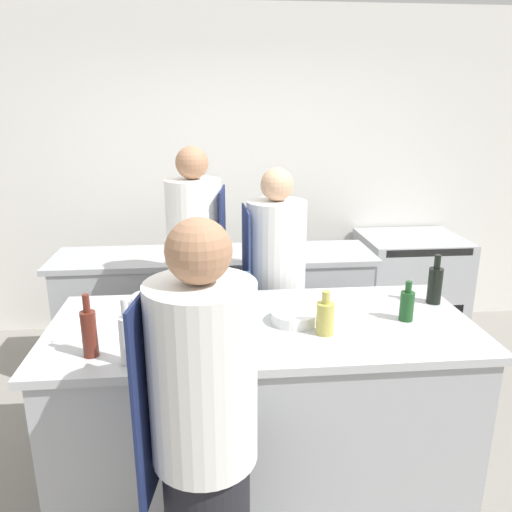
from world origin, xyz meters
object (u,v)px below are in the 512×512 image
chef_at_stove (197,285)px  bottle_wine (435,284)px  bottle_olive_oil (89,332)px  bowl_wooden_salad (186,341)px  chef_at_prep_near (204,440)px  oven_range (408,286)px  bowl_prep_small (151,301)px  bottle_cooking_oil (325,317)px  bowl_ceramic_blue (295,317)px  bowl_mixing_large (248,346)px  bottle_vinegar (247,293)px  chef_at_pass_far (275,293)px  bottle_sauce (407,305)px  bottle_water (127,338)px

chef_at_stove → bottle_wine: size_ratio=6.31×
bottle_olive_oil → bowl_wooden_salad: (0.41, 0.04, -0.09)m
chef_at_prep_near → bottle_olive_oil: size_ratio=5.72×
oven_range → bowl_prep_small: size_ratio=4.40×
bottle_cooking_oil → bowl_ceramic_blue: bottle_cooking_oil is taller
bottle_cooking_oil → bowl_prep_small: bottle_cooking_oil is taller
bowl_mixing_large → bowl_ceramic_blue: bearing=49.7°
oven_range → bottle_cooking_oil: 2.29m
bottle_vinegar → bowl_ceramic_blue: size_ratio=0.82×
chef_at_prep_near → bowl_prep_small: (-0.29, 1.01, 0.15)m
bottle_wine → bowl_mixing_large: 1.19m
bottle_olive_oil → bottle_wine: bearing=14.3°
bottle_olive_oil → bowl_wooden_salad: bearing=6.1°
bottle_vinegar → bottle_cooking_oil: bottle_cooking_oil is taller
chef_at_stove → bottle_olive_oil: 1.10m
bottle_wine → chef_at_pass_far: bearing=145.2°
bottle_olive_oil → bowl_wooden_salad: 0.42m
bowl_ceramic_blue → bowl_wooden_salad: (-0.54, -0.22, -0.00)m
bottle_sauce → oven_range: bearing=66.6°
chef_at_pass_far → bowl_mixing_large: chef_at_pass_far is taller
chef_at_stove → chef_at_pass_far: bearing=98.9°
chef_at_prep_near → bottle_vinegar: size_ratio=8.39×
bowl_mixing_large → bowl_ceramic_blue: (0.26, 0.31, -0.01)m
bottle_sauce → chef_at_prep_near: bearing=-145.1°
chef_at_stove → bowl_prep_small: 0.53m
chef_at_prep_near → bottle_water: 0.56m
chef_at_pass_far → bowl_prep_small: chef_at_pass_far is taller
bowl_mixing_large → bowl_prep_small: 0.75m
bowl_mixing_large → bottle_wine: bearing=24.7°
oven_range → bottle_water: (-2.10, -2.07, 0.60)m
bowl_wooden_salad → bottle_cooking_oil: bearing=6.6°
bowl_prep_small → bottle_cooking_oil: bearing=-25.0°
chef_at_stove → bowl_mixing_large: bearing=19.5°
chef_at_pass_far → bottle_sauce: (0.57, -0.78, 0.21)m
bowl_wooden_salad → bottle_olive_oil: bearing=-173.9°
bottle_wine → bottle_cooking_oil: 0.77m
bottle_wine → bowl_wooden_salad: bearing=-163.4°
chef_at_prep_near → bowl_prep_small: size_ratio=8.04×
bottle_olive_oil → bowl_prep_small: 0.57m
bottle_olive_oil → bowl_mixing_large: (0.69, -0.05, -0.08)m
bowl_mixing_large → bowl_wooden_salad: (-0.28, 0.09, -0.01)m
chef_at_pass_far → bowl_wooden_salad: 1.12m
bottle_sauce → bowl_mixing_large: bearing=-161.1°
chef_at_stove → bottle_water: 1.12m
chef_at_stove → bottle_cooking_oil: (0.63, -0.87, 0.13)m
bottle_wine → bottle_sauce: bottle_wine is taller
bottle_sauce → chef_at_stove: bearing=145.2°
bottle_olive_oil → bowl_prep_small: bottle_olive_oil is taller
oven_range → bowl_ceramic_blue: size_ratio=3.77×
bottle_wine → bottle_sauce: bearing=-139.0°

